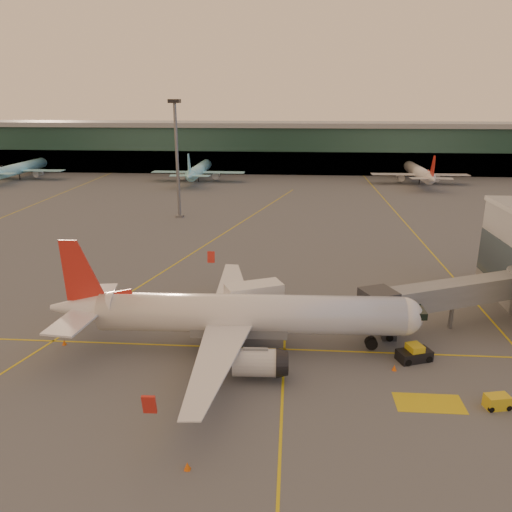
# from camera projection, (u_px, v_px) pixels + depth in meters

# --- Properties ---
(ground) EXTENTS (600.00, 600.00, 0.00)m
(ground) POSITION_uv_depth(u_px,v_px,m) (233.00, 372.00, 49.25)
(ground) COLOR #4C4F54
(ground) RESTS_ON ground
(taxi_markings) EXTENTS (100.12, 173.00, 0.01)m
(taxi_markings) POSITION_uv_depth(u_px,v_px,m) (222.00, 244.00, 92.06)
(taxi_markings) COLOR gold
(taxi_markings) RESTS_ON ground
(terminal) EXTENTS (400.00, 20.00, 17.60)m
(terminal) POSITION_uv_depth(u_px,v_px,m) (279.00, 147.00, 181.39)
(terminal) COLOR #19382D
(terminal) RESTS_ON ground
(mast_west_near) EXTENTS (2.40, 2.40, 25.60)m
(mast_west_near) POSITION_uv_depth(u_px,v_px,m) (177.00, 151.00, 108.91)
(mast_west_near) COLOR slate
(mast_west_near) RESTS_ON ground
(distant_aircraft_row) EXTENTS (225.00, 34.00, 13.00)m
(distant_aircraft_row) POSITION_uv_depth(u_px,v_px,m) (114.00, 180.00, 165.22)
(distant_aircraft_row) COLOR #95EAF9
(distant_aircraft_row) RESTS_ON ground
(main_airplane) EXTENTS (39.55, 35.58, 11.95)m
(main_airplane) POSITION_uv_depth(u_px,v_px,m) (238.00, 315.00, 52.71)
(main_airplane) COLOR silver
(main_airplane) RESTS_ON ground
(jet_bridge) EXTENTS (23.33, 12.44, 5.90)m
(jet_bridge) POSITION_uv_depth(u_px,v_px,m) (463.00, 294.00, 57.93)
(jet_bridge) COLOR slate
(jet_bridge) RESTS_ON ground
(catering_truck) EXTENTS (7.16, 5.25, 5.10)m
(catering_truck) POSITION_uv_depth(u_px,v_px,m) (255.00, 302.00, 58.80)
(catering_truck) COLOR red
(catering_truck) RESTS_ON ground
(gpu_cart) EXTENTS (2.31, 1.67, 1.22)m
(gpu_cart) POSITION_uv_depth(u_px,v_px,m) (497.00, 402.00, 43.33)
(gpu_cart) COLOR gold
(gpu_cart) RESTS_ON ground
(pushback_tug) EXTENTS (3.85, 2.90, 1.77)m
(pushback_tug) POSITION_uv_depth(u_px,v_px,m) (414.00, 354.00, 51.19)
(pushback_tug) COLOR black
(pushback_tug) RESTS_ON ground
(cone_nose) EXTENTS (0.38, 0.38, 0.48)m
(cone_nose) POSITION_uv_depth(u_px,v_px,m) (425.00, 357.00, 51.66)
(cone_nose) COLOR #E75E0C
(cone_nose) RESTS_ON ground
(cone_tail) EXTENTS (0.46, 0.46, 0.58)m
(cone_tail) POSITION_uv_depth(u_px,v_px,m) (64.00, 342.00, 54.55)
(cone_tail) COLOR #E75E0C
(cone_tail) RESTS_ON ground
(cone_wing_right) EXTENTS (0.50, 0.50, 0.63)m
(cone_wing_right) POSITION_uv_depth(u_px,v_px,m) (187.00, 466.00, 36.19)
(cone_wing_right) COLOR #E75E0C
(cone_wing_right) RESTS_ON ground
(cone_wing_left) EXTENTS (0.38, 0.38, 0.48)m
(cone_wing_left) POSITION_uv_depth(u_px,v_px,m) (248.00, 291.00, 69.33)
(cone_wing_left) COLOR #E75E0C
(cone_wing_left) RESTS_ON ground
(cone_fwd) EXTENTS (0.47, 0.47, 0.60)m
(cone_fwd) POSITION_uv_depth(u_px,v_px,m) (394.00, 368.00, 49.42)
(cone_fwd) COLOR #E75E0C
(cone_fwd) RESTS_ON ground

